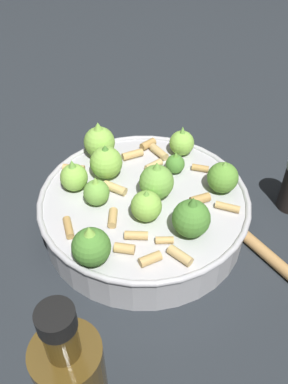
{
  "coord_description": "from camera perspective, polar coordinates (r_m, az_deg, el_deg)",
  "views": [
    {
      "loc": [
        0.12,
        0.39,
        0.44
      ],
      "look_at": [
        0.0,
        0.0,
        0.07
      ],
      "focal_mm": 38.24,
      "sensor_mm": 36.0,
      "label": 1
    }
  ],
  "objects": [
    {
      "name": "ground_plane",
      "position": [
        0.6,
        0.0,
        -4.7
      ],
      "size": [
        2.4,
        2.4,
        0.0
      ],
      "primitive_type": "plane",
      "color": "#23282D"
    },
    {
      "name": "wooden_spoon",
      "position": [
        0.57,
        18.73,
        -10.04
      ],
      "size": [
        0.09,
        0.21,
        0.02
      ],
      "color": "#B2844C",
      "rests_on": "ground"
    },
    {
      "name": "cooking_pan",
      "position": [
        0.57,
        -0.11,
        -1.96
      ],
      "size": [
        0.29,
        0.29,
        0.12
      ],
      "color": "#B7B7BC",
      "rests_on": "ground"
    }
  ]
}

